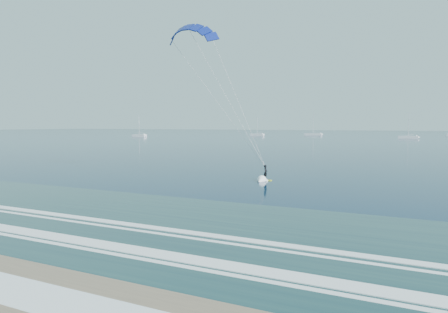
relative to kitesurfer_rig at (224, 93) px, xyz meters
name	(u,v)px	position (x,y,z in m)	size (l,w,h in m)	color
kitesurfer_rig	(224,93)	(0.00, 0.00, 0.00)	(13.83, 4.16, 18.96)	#D8EB1B
sailboat_0	(139,135)	(-110.93, 128.62, -9.26)	(7.96, 2.40, 10.93)	white
sailboat_1	(257,135)	(-61.09, 171.62, -9.26)	(7.80, 2.40, 10.83)	white
sailboat_2	(313,134)	(-34.63, 195.34, -9.24)	(10.25, 2.40, 13.61)	white
sailboat_3	(408,137)	(17.15, 158.02, -9.25)	(8.35, 2.40, 11.63)	white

